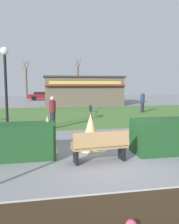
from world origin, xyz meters
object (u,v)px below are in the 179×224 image
(parked_car_east_slot, at_px, (107,95))
(tree_right_bg, at_px, (78,81))
(park_bench, at_px, (100,146))
(food_kiosk, at_px, (83,91))
(person_standing, at_px, (142,102))
(tree_left_bg, at_px, (26,82))
(person_strolling, at_px, (53,112))
(cafe_chair_center, at_px, (92,110))
(parked_car_center_slot, at_px, (76,95))
(lamppost_mid, at_px, (6,80))
(parked_car_west_slot, at_px, (43,96))

(parked_car_east_slot, bearing_deg, tree_right_bg, 120.13)
(park_bench, distance_m, food_kiosk, 19.66)
(person_standing, relative_size, tree_right_bg, 0.26)
(park_bench, xyz_separation_m, parked_car_east_slot, (7.84, 28.37, 0.16))
(tree_left_bg, bearing_deg, person_strolling, -83.18)
(person_strolling, bearing_deg, food_kiosk, -10.26)
(food_kiosk, relative_size, cafe_chair_center, 9.66)
(food_kiosk, relative_size, parked_car_center_slot, 2.00)
(person_standing, bearing_deg, person_strolling, 122.23)
(lamppost_mid, relative_size, parked_car_west_slot, 0.94)
(park_bench, xyz_separation_m, food_kiosk, (2.60, 19.46, 1.12))
(cafe_chair_center, distance_m, parked_car_east_slot, 20.37)
(person_standing, xyz_separation_m, tree_left_bg, (-10.75, 21.18, 1.77))
(food_kiosk, bearing_deg, park_bench, -97.61)
(parked_car_center_slot, xyz_separation_m, parked_car_east_slot, (4.82, -0.00, 0.00))
(person_strolling, relative_size, parked_car_west_slot, 0.40)
(cafe_chair_center, distance_m, parked_car_west_slot, 19.68)
(lamppost_mid, relative_size, parked_car_east_slot, 0.93)
(food_kiosk, height_order, person_strolling, food_kiosk)
(lamppost_mid, height_order, parked_car_west_slot, lamppost_mid)
(park_bench, xyz_separation_m, person_standing, (6.32, 11.47, 0.38))
(food_kiosk, bearing_deg, lamppost_mid, -111.39)
(lamppost_mid, bearing_deg, parked_car_west_slot, 86.57)
(person_standing, bearing_deg, tree_right_bg, -0.28)
(cafe_chair_center, height_order, person_standing, person_standing)
(cafe_chair_center, relative_size, parked_car_center_slot, 0.21)
(parked_car_west_slot, bearing_deg, person_strolling, -88.38)
(tree_right_bg, bearing_deg, person_strolling, -100.64)
(parked_car_center_slot, relative_size, parked_car_east_slot, 1.02)
(person_strolling, bearing_deg, person_standing, -47.17)
(lamppost_mid, bearing_deg, cafe_chair_center, 43.17)
(person_standing, relative_size, parked_car_center_slot, 0.39)
(tree_left_bg, bearing_deg, person_standing, -63.09)
(lamppost_mid, height_order, cafe_chair_center, lamppost_mid)
(parked_car_east_slot, distance_m, tree_right_bg, 7.55)
(park_bench, relative_size, tree_left_bg, 0.29)
(person_standing, xyz_separation_m, parked_car_west_slot, (-8.17, 16.90, -0.22))
(person_standing, bearing_deg, parked_car_center_slot, 5.61)
(parked_car_east_slot, bearing_deg, person_strolling, -111.72)
(tree_right_bg, bearing_deg, park_bench, -96.97)
(person_strolling, relative_size, tree_left_bg, 0.28)
(food_kiosk, distance_m, tree_left_bg, 14.98)
(lamppost_mid, relative_size, tree_right_bg, 0.60)
(park_bench, relative_size, person_standing, 1.03)
(cafe_chair_center, relative_size, parked_car_east_slot, 0.21)
(park_bench, height_order, parked_car_center_slot, parked_car_center_slot)
(food_kiosk, bearing_deg, tree_left_bg, 118.08)
(park_bench, bearing_deg, parked_car_east_slot, 74.55)
(park_bench, relative_size, tree_right_bg, 0.26)
(person_strolling, relative_size, tree_right_bg, 0.26)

